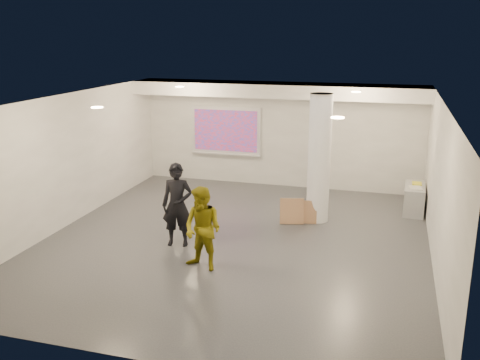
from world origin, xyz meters
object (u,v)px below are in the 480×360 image
(credenza, at_px, (414,199))
(man, at_px, (203,229))
(woman, at_px, (177,205))
(projection_screen, at_px, (226,131))
(column, at_px, (319,159))

(credenza, xyz_separation_m, man, (-3.89, -4.57, 0.46))
(woman, bearing_deg, projection_screen, 86.21)
(column, height_order, projection_screen, column)
(projection_screen, bearing_deg, credenza, -14.42)
(credenza, height_order, man, man)
(projection_screen, height_order, credenza, projection_screen)
(column, bearing_deg, man, -116.98)
(column, xyz_separation_m, woman, (-2.58, -2.32, -0.62))
(column, relative_size, woman, 1.71)
(man, bearing_deg, projection_screen, 120.32)
(column, height_order, man, column)
(credenza, bearing_deg, woman, -141.05)
(credenza, relative_size, woman, 0.66)
(man, bearing_deg, woman, 150.05)
(projection_screen, height_order, man, projection_screen)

